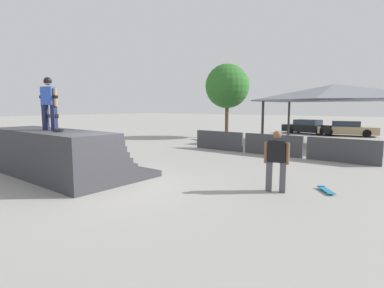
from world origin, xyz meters
The scene contains 11 objects.
ground_plane centered at (0.00, 0.00, 0.00)m, with size 160.00×160.00×0.00m, color gray.
quarter_pipe_ramp centered at (-2.82, -0.23, 0.71)m, with size 5.91×3.31×1.62m.
skater_on_deck centered at (-2.80, -0.45, 2.65)m, with size 0.77×0.40×1.78m.
skateboard_on_deck centered at (-2.06, -0.55, 1.68)m, with size 0.81×0.43×0.09m.
bystander_walking centered at (4.05, 2.55, 0.97)m, with size 0.70×0.35×1.75m.
skateboard_on_ground centered at (5.19, 3.43, 0.06)m, with size 0.66×0.76×0.09m.
barrier_fence centered at (1.31, 8.68, 0.53)m, with size 9.39×0.12×1.05m.
pavilion_shelter centered at (2.58, 14.91, 3.29)m, with size 8.64×5.42×3.83m.
tree_beside_pavilion centered at (-5.23, 14.90, 4.02)m, with size 3.44×3.44×5.75m.
parked_car_black centered at (-1.08, 22.14, 0.60)m, with size 4.79×2.52×1.27m.
parked_car_tan centered at (2.04, 22.25, 0.60)m, with size 4.78×2.55×1.27m.
Camera 1 is at (7.34, -5.47, 2.41)m, focal length 28.00 mm.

